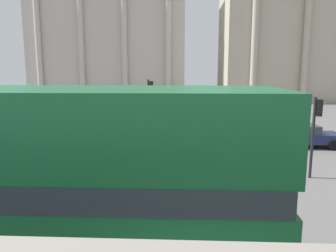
{
  "coord_description": "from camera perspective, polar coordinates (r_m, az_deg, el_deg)",
  "views": [
    {
      "loc": [
        -0.25,
        -2.51,
        4.56
      ],
      "look_at": [
        -1.1,
        15.47,
        1.5
      ],
      "focal_mm": 35.0,
      "sensor_mm": 36.0,
      "label": 1
    }
  ],
  "objects": [
    {
      "name": "car_navy",
      "position": [
        21.33,
        22.45,
        -1.52
      ],
      "size": [
        4.2,
        1.93,
        1.35
      ],
      "rotation": [
        0.0,
        0.0,
        0.65
      ],
      "color": "black",
      "rests_on": "ground_plane"
    },
    {
      "name": "plaza_building_left",
      "position": [
        60.05,
        -10.07,
        15.16
      ],
      "size": [
        26.7,
        11.36,
        20.96
      ],
      "color": "#BCB2A8",
      "rests_on": "ground_plane"
    },
    {
      "name": "pedestrian_grey",
      "position": [
        31.21,
        8.45,
        2.83
      ],
      "size": [
        0.32,
        0.32,
        1.6
      ],
      "rotation": [
        0.0,
        0.0,
        5.65
      ],
      "color": "#282B33",
      "rests_on": "ground_plane"
    },
    {
      "name": "pedestrian_olive",
      "position": [
        19.7,
        -13.26,
        -0.95
      ],
      "size": [
        0.32,
        0.32,
        1.77
      ],
      "rotation": [
        0.0,
        0.0,
        5.72
      ],
      "color": "#282B33",
      "rests_on": "ground_plane"
    },
    {
      "name": "double_decker_bus",
      "position": [
        7.07,
        -26.1,
        -9.52
      ],
      "size": [
        10.23,
        2.69,
        4.24
      ],
      "rotation": [
        0.0,
        0.0,
        -0.1
      ],
      "color": "black",
      "rests_on": "ground_plane"
    },
    {
      "name": "traffic_light_mid",
      "position": [
        19.31,
        -3.2,
        3.9
      ],
      "size": [
        0.42,
        0.24,
        4.05
      ],
      "color": "black",
      "rests_on": "ground_plane"
    },
    {
      "name": "plaza_building_right",
      "position": [
        59.0,
        27.05,
        14.34
      ],
      "size": [
        35.17,
        15.2,
        20.87
      ],
      "color": "#B2A893",
      "rests_on": "ground_plane"
    },
    {
      "name": "car_black",
      "position": [
        18.97,
        8.09,
        -2.19
      ],
      "size": [
        4.2,
        1.93,
        1.35
      ],
      "rotation": [
        0.0,
        0.0,
        1.62
      ],
      "color": "black",
      "rests_on": "ground_plane"
    },
    {
      "name": "pedestrian_red",
      "position": [
        17.6,
        -3.8,
        -2.11
      ],
      "size": [
        0.32,
        0.32,
        1.7
      ],
      "rotation": [
        0.0,
        0.0,
        2.65
      ],
      "color": "#282B33",
      "rests_on": "ground_plane"
    },
    {
      "name": "traffic_light_near",
      "position": [
        15.06,
        24.29,
        0.09
      ],
      "size": [
        0.42,
        0.24,
        3.48
      ],
      "color": "black",
      "rests_on": "ground_plane"
    },
    {
      "name": "pedestrian_white",
      "position": [
        17.25,
        16.89,
        -2.87
      ],
      "size": [
        0.32,
        0.32,
        1.65
      ],
      "rotation": [
        0.0,
        0.0,
        5.13
      ],
      "color": "#282B33",
      "rests_on": "ground_plane"
    }
  ]
}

